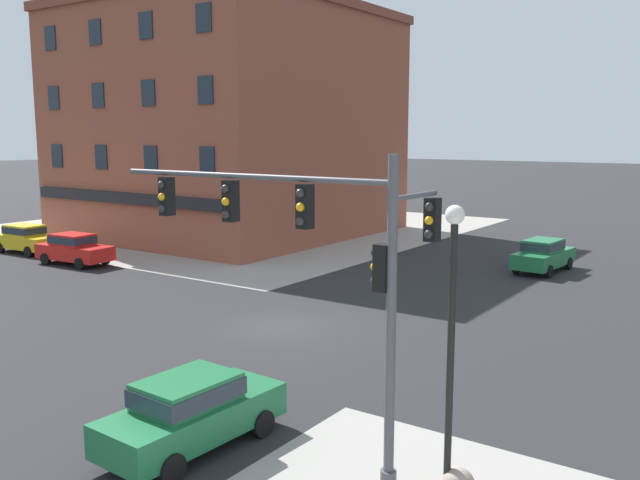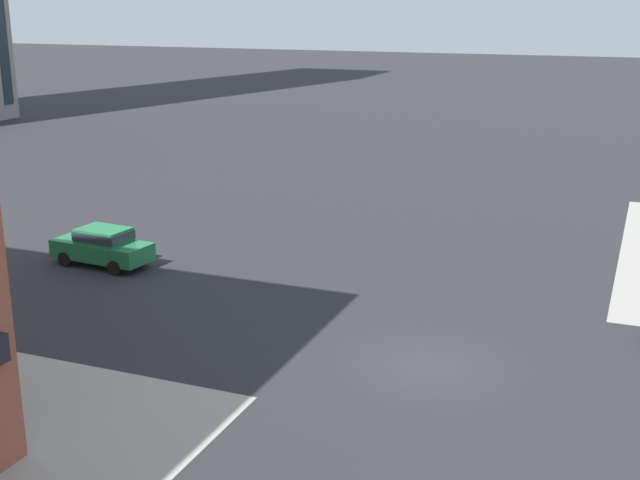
{
  "view_description": "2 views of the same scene",
  "coord_description": "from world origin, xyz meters",
  "px_view_note": "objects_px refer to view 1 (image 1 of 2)",
  "views": [
    {
      "loc": [
        14.96,
        -19.1,
        7.0
      ],
      "look_at": [
        1.44,
        0.43,
        3.3
      ],
      "focal_mm": 38.14,
      "sensor_mm": 36.0,
      "label": 1
    },
    {
      "loc": [
        -23.66,
        -5.88,
        11.06
      ],
      "look_at": [
        5.31,
        5.77,
        2.09
      ],
      "focal_mm": 46.84,
      "sensor_mm": 36.0,
      "label": 2
    }
  ],
  "objects_px": {
    "traffic_signal_main": "(325,258)",
    "car_main_southbound_far": "(191,410)",
    "car_main_northbound_near": "(543,254)",
    "car_main_southbound_near": "(26,238)",
    "street_lamp_corner_near": "(452,321)",
    "car_main_northbound_far": "(74,248)"
  },
  "relations": [
    {
      "from": "traffic_signal_main",
      "to": "car_main_southbound_near",
      "type": "bearing_deg",
      "value": 158.39
    },
    {
      "from": "car_main_southbound_near",
      "to": "street_lamp_corner_near",
      "type": "bearing_deg",
      "value": -19.49
    },
    {
      "from": "car_main_northbound_near",
      "to": "car_main_northbound_far",
      "type": "relative_size",
      "value": 1.0
    },
    {
      "from": "street_lamp_corner_near",
      "to": "car_main_southbound_near",
      "type": "distance_m",
      "value": 34.23
    },
    {
      "from": "street_lamp_corner_near",
      "to": "car_main_northbound_near",
      "type": "height_order",
      "value": "street_lamp_corner_near"
    },
    {
      "from": "car_main_northbound_far",
      "to": "car_main_southbound_far",
      "type": "bearing_deg",
      "value": -29.73
    },
    {
      "from": "car_main_northbound_near",
      "to": "traffic_signal_main",
      "type": "bearing_deg",
      "value": -83.93
    },
    {
      "from": "street_lamp_corner_near",
      "to": "car_main_northbound_far",
      "type": "distance_m",
      "value": 28.85
    },
    {
      "from": "car_main_northbound_near",
      "to": "car_main_northbound_far",
      "type": "distance_m",
      "value": 24.89
    },
    {
      "from": "car_main_southbound_near",
      "to": "car_main_southbound_far",
      "type": "distance_m",
      "value": 29.43
    },
    {
      "from": "car_main_northbound_near",
      "to": "car_main_southbound_near",
      "type": "xyz_separation_m",
      "value": [
        -27.01,
        -11.94,
        0.0
      ]
    },
    {
      "from": "car_main_northbound_near",
      "to": "car_main_southbound_far",
      "type": "bearing_deg",
      "value": -91.01
    },
    {
      "from": "traffic_signal_main",
      "to": "car_main_southbound_far",
      "type": "xyz_separation_m",
      "value": [
        -2.95,
        -0.96,
        -3.6
      ]
    },
    {
      "from": "traffic_signal_main",
      "to": "street_lamp_corner_near",
      "type": "xyz_separation_m",
      "value": [
        2.65,
        0.31,
        -0.95
      ]
    },
    {
      "from": "traffic_signal_main",
      "to": "car_main_northbound_far",
      "type": "distance_m",
      "value": 26.66
    },
    {
      "from": "street_lamp_corner_near",
      "to": "car_main_southbound_near",
      "type": "bearing_deg",
      "value": 160.51
    },
    {
      "from": "traffic_signal_main",
      "to": "car_main_northbound_near",
      "type": "relative_size",
      "value": 1.62
    },
    {
      "from": "traffic_signal_main",
      "to": "car_main_northbound_near",
      "type": "distance_m",
      "value": 24.05
    },
    {
      "from": "traffic_signal_main",
      "to": "car_main_southbound_far",
      "type": "distance_m",
      "value": 4.75
    },
    {
      "from": "car_main_southbound_near",
      "to": "car_main_southbound_far",
      "type": "height_order",
      "value": "same"
    },
    {
      "from": "street_lamp_corner_near",
      "to": "car_main_northbound_far",
      "type": "bearing_deg",
      "value": 158.03
    },
    {
      "from": "car_main_northbound_far",
      "to": "car_main_southbound_far",
      "type": "relative_size",
      "value": 1.01
    }
  ]
}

